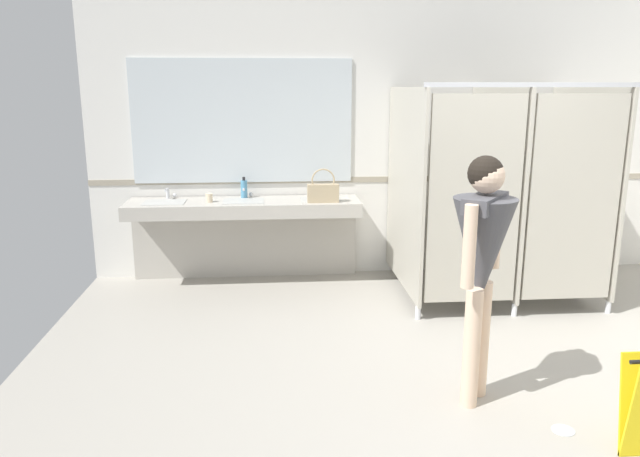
{
  "coord_description": "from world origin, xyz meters",
  "views": [
    {
      "loc": [
        -1.63,
        -3.69,
        2.05
      ],
      "look_at": [
        -1.27,
        0.64,
        1.02
      ],
      "focal_mm": 33.84,
      "sensor_mm": 36.0,
      "label": 1
    }
  ],
  "objects_px": {
    "soap_dispenser": "(244,189)",
    "handbag": "(323,191)",
    "person_standing": "(482,251)",
    "paper_cup": "(209,198)"
  },
  "relations": [
    {
      "from": "person_standing",
      "to": "paper_cup",
      "type": "height_order",
      "value": "person_standing"
    },
    {
      "from": "handbag",
      "to": "soap_dispenser",
      "type": "height_order",
      "value": "handbag"
    },
    {
      "from": "person_standing",
      "to": "paper_cup",
      "type": "bearing_deg",
      "value": 127.5
    },
    {
      "from": "person_standing",
      "to": "soap_dispenser",
      "type": "xyz_separation_m",
      "value": [
        -1.61,
        2.77,
        -0.05
      ]
    },
    {
      "from": "soap_dispenser",
      "to": "handbag",
      "type": "bearing_deg",
      "value": -21.23
    },
    {
      "from": "handbag",
      "to": "soap_dispenser",
      "type": "distance_m",
      "value": 0.87
    },
    {
      "from": "handbag",
      "to": "paper_cup",
      "type": "bearing_deg",
      "value": 175.38
    },
    {
      "from": "handbag",
      "to": "paper_cup",
      "type": "height_order",
      "value": "handbag"
    },
    {
      "from": "soap_dispenser",
      "to": "paper_cup",
      "type": "bearing_deg",
      "value": -147.31
    },
    {
      "from": "handbag",
      "to": "paper_cup",
      "type": "xyz_separation_m",
      "value": [
        -1.16,
        0.09,
        -0.07
      ]
    }
  ]
}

